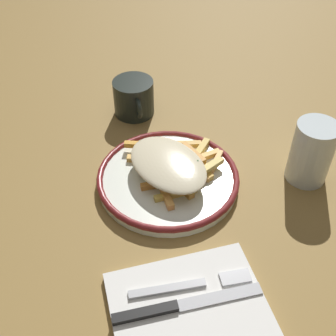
{
  "coord_description": "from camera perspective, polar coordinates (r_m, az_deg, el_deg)",
  "views": [
    {
      "loc": [
        0.53,
        -0.14,
        0.55
      ],
      "look_at": [
        0.0,
        0.0,
        0.04
      ],
      "focal_mm": 45.96,
      "sensor_mm": 36.0,
      "label": 1
    }
  ],
  "objects": [
    {
      "name": "plate",
      "position": [
        0.77,
        0.0,
        -1.35
      ],
      "size": [
        0.25,
        0.25,
        0.02
      ],
      "color": "white",
      "rests_on": "ground_plane"
    },
    {
      "name": "ground_plane",
      "position": [
        0.77,
        0.0,
        -1.96
      ],
      "size": [
        2.6,
        2.6,
        0.0
      ],
      "primitive_type": "plane",
      "color": "olive"
    },
    {
      "name": "coffee_mug",
      "position": [
        0.92,
        -4.55,
        9.28
      ],
      "size": [
        0.11,
        0.09,
        0.08
      ],
      "color": "black",
      "rests_on": "ground_plane"
    },
    {
      "name": "fries_heap",
      "position": [
        0.75,
        0.48,
        0.54
      ],
      "size": [
        0.19,
        0.19,
        0.04
      ],
      "color": "#DEC25F",
      "rests_on": "plate"
    },
    {
      "name": "fork",
      "position": [
        0.63,
        3.1,
        -15.2
      ],
      "size": [
        0.03,
        0.18,
        0.01
      ],
      "color": "silver",
      "rests_on": "napkin"
    },
    {
      "name": "napkin",
      "position": [
        0.62,
        2.73,
        -17.92
      ],
      "size": [
        0.16,
        0.21,
        0.01
      ],
      "primitive_type": "cube",
      "rotation": [
        0.0,
        0.0,
        -0.0
      ],
      "color": "white",
      "rests_on": "ground_plane"
    },
    {
      "name": "water_glass",
      "position": [
        0.79,
        18.5,
        1.97
      ],
      "size": [
        0.07,
        0.07,
        0.12
      ],
      "primitive_type": "cylinder",
      "color": "silver",
      "rests_on": "ground_plane"
    },
    {
      "name": "knife",
      "position": [
        0.61,
        0.96,
        -17.88
      ],
      "size": [
        0.02,
        0.21,
        0.01
      ],
      "color": "black",
      "rests_on": "napkin"
    }
  ]
}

